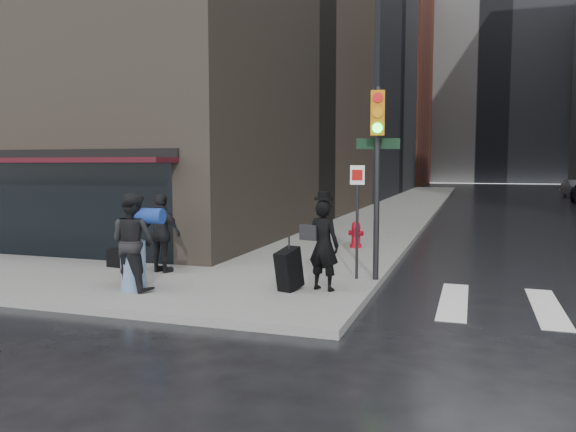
% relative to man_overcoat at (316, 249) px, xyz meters
% --- Properties ---
extents(ground, '(140.00, 140.00, 0.00)m').
position_rel_man_overcoat_xyz_m(ground, '(-0.99, -0.43, -0.95)').
color(ground, black).
rests_on(ground, ground).
extents(sidewalk_left, '(4.00, 50.00, 0.15)m').
position_rel_man_overcoat_xyz_m(sidewalk_left, '(-0.99, 26.57, -0.88)').
color(sidewalk_left, slate).
rests_on(sidewalk_left, ground).
extents(bldg_left_far, '(22.00, 20.00, 26.00)m').
position_rel_man_overcoat_xyz_m(bldg_left_far, '(-13.99, 61.57, 12.05)').
color(bldg_left_far, brown).
rests_on(bldg_left_far, ground).
extents(bldg_distant, '(40.00, 12.00, 32.00)m').
position_rel_man_overcoat_xyz_m(bldg_distant, '(5.01, 77.57, 15.05)').
color(bldg_distant, slate).
rests_on(bldg_distant, ground).
extents(storefront, '(8.40, 1.11, 2.83)m').
position_rel_man_overcoat_xyz_m(storefront, '(-7.99, 1.47, 0.87)').
color(storefront, black).
rests_on(storefront, ground).
extents(man_overcoat, '(1.19, 0.90, 1.92)m').
position_rel_man_overcoat_xyz_m(man_overcoat, '(0.00, 0.00, 0.00)').
color(man_overcoat, black).
rests_on(man_overcoat, ground).
extents(man_jeans, '(1.31, 0.83, 1.86)m').
position_rel_man_overcoat_xyz_m(man_jeans, '(-3.32, -1.09, 0.13)').
color(man_jeans, black).
rests_on(man_jeans, ground).
extents(man_greycoat, '(1.10, 0.63, 1.76)m').
position_rel_man_overcoat_xyz_m(man_greycoat, '(-3.74, 0.65, 0.08)').
color(man_greycoat, black).
rests_on(man_greycoat, ground).
extents(traffic_light, '(0.98, 0.51, 3.96)m').
position_rel_man_overcoat_xyz_m(traffic_light, '(0.89, 1.26, 1.75)').
color(traffic_light, black).
rests_on(traffic_light, ground).
extents(fire_hydrant, '(0.44, 0.34, 0.77)m').
position_rel_man_overcoat_xyz_m(fire_hydrant, '(-0.38, 5.70, -0.46)').
color(fire_hydrant, '#AE0A1A').
rests_on(fire_hydrant, ground).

